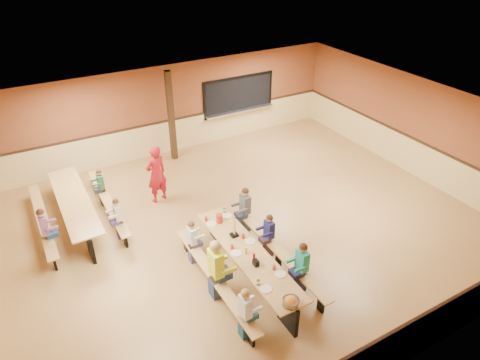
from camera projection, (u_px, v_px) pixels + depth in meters
ground at (245, 225)px, 11.29m from camera, size 12.00×12.00×0.00m
room_envelope at (245, 203)px, 10.93m from camera, size 12.04×10.04×3.02m
kitchen_pass_through at (239, 97)px, 15.31m from camera, size 2.78×0.28×1.38m
structural_post at (171, 117)px, 13.71m from camera, size 0.18×0.18×3.00m
cafeteria_table_main at (248, 260)px, 9.34m from camera, size 1.91×3.70×0.74m
cafeteria_table_second at (75, 206)px, 11.10m from camera, size 1.91×3.70×0.74m
seated_child_white_left at (245, 314)px, 7.98m from camera, size 0.36×0.29×1.18m
seated_adult_yellow at (216, 270)px, 8.81m from camera, size 0.47×0.39×1.43m
seated_child_grey_left at (192, 242)px, 9.80m from camera, size 0.33×0.27×1.12m
seated_child_teal_right at (301, 267)px, 9.02m from camera, size 0.38×0.31×1.23m
seated_child_navy_right at (269, 236)px, 9.98m from camera, size 0.34×0.28×1.15m
seated_child_char_right at (245, 210)px, 10.79m from camera, size 0.39×0.32×1.25m
seated_child_purple_sec at (46, 232)px, 10.05m from camera, size 0.38×0.31×1.23m
seated_child_green_sec at (102, 187)px, 11.84m from camera, size 0.32×0.26×1.11m
seated_child_tan_sec at (119, 219)px, 10.58m from camera, size 0.33×0.27×1.12m
standing_woman at (156, 174)px, 11.87m from camera, size 0.71×0.56×1.71m
punch_pitcher at (220, 218)px, 10.10m from camera, size 0.16×0.16×0.22m
chip_bowl at (291, 301)px, 7.94m from camera, size 0.32×0.32×0.15m
napkin_dispenser at (256, 263)px, 8.85m from camera, size 0.10×0.14×0.13m
condiment_mustard at (246, 250)px, 9.15m from camera, size 0.06×0.06×0.17m
condiment_ketchup at (254, 257)px, 8.98m from camera, size 0.06×0.06×0.17m
table_paddle at (234, 231)px, 9.64m from camera, size 0.16×0.16×0.56m
place_settings at (248, 251)px, 9.20m from camera, size 0.65×3.30×0.11m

